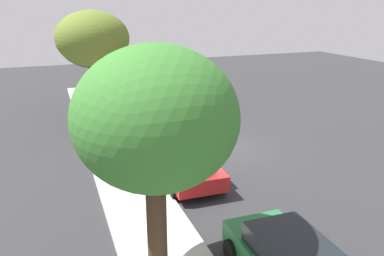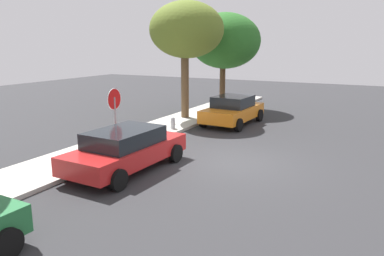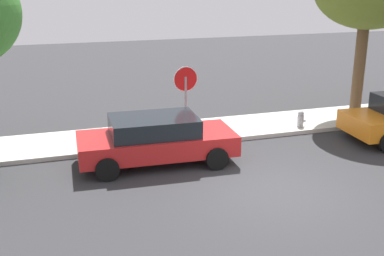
{
  "view_description": "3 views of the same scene",
  "coord_description": "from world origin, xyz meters",
  "px_view_note": "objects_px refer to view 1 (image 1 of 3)",
  "views": [
    {
      "loc": [
        -15.17,
        7.4,
        6.57
      ],
      "look_at": [
        -0.45,
        1.77,
        1.35
      ],
      "focal_mm": 35.0,
      "sensor_mm": 36.0,
      "label": 1
    },
    {
      "loc": [
        -11.88,
        -4.54,
        4.06
      ],
      "look_at": [
        0.13,
        1.7,
        1.04
      ],
      "focal_mm": 35.0,
      "sensor_mm": 36.0,
      "label": 2
    },
    {
      "loc": [
        -5.34,
        -9.99,
        5.23
      ],
      "look_at": [
        -1.67,
        1.75,
        1.31
      ],
      "focal_mm": 45.0,
      "sensor_mm": 36.0,
      "label": 3
    }
  ],
  "objects_px": {
    "stop_sign": "(139,131)",
    "street_tree_mid_block": "(156,120)",
    "street_tree_near_corner": "(93,42)",
    "fire_hydrant": "(122,131)",
    "parked_car_red": "(185,160)",
    "parked_car_orange": "(143,107)",
    "street_tree_far": "(93,39)"
  },
  "relations": [
    {
      "from": "stop_sign",
      "to": "street_tree_near_corner",
      "type": "bearing_deg",
      "value": 1.45
    },
    {
      "from": "parked_car_red",
      "to": "street_tree_mid_block",
      "type": "height_order",
      "value": "street_tree_mid_block"
    },
    {
      "from": "parked_car_orange",
      "to": "fire_hydrant",
      "type": "distance_m",
      "value": 3.52
    },
    {
      "from": "street_tree_near_corner",
      "to": "fire_hydrant",
      "type": "xyz_separation_m",
      "value": [
        -6.97,
        -0.3,
        -3.92
      ]
    },
    {
      "from": "stop_sign",
      "to": "parked_car_orange",
      "type": "xyz_separation_m",
      "value": [
        7.15,
        -1.9,
        -0.98
      ]
    },
    {
      "from": "parked_car_red",
      "to": "parked_car_orange",
      "type": "distance_m",
      "value": 8.5
    },
    {
      "from": "street_tree_near_corner",
      "to": "street_tree_far",
      "type": "distance_m",
      "value": 4.19
    },
    {
      "from": "street_tree_near_corner",
      "to": "street_tree_mid_block",
      "type": "relative_size",
      "value": 1.03
    },
    {
      "from": "street_tree_near_corner",
      "to": "street_tree_far",
      "type": "height_order",
      "value": "street_tree_far"
    },
    {
      "from": "parked_car_orange",
      "to": "fire_hydrant",
      "type": "bearing_deg",
      "value": 147.32
    },
    {
      "from": "parked_car_orange",
      "to": "street_tree_far",
      "type": "height_order",
      "value": "street_tree_far"
    },
    {
      "from": "parked_car_orange",
      "to": "street_tree_near_corner",
      "type": "height_order",
      "value": "street_tree_near_corner"
    },
    {
      "from": "stop_sign",
      "to": "street_tree_mid_block",
      "type": "relative_size",
      "value": 0.43
    },
    {
      "from": "stop_sign",
      "to": "street_tree_near_corner",
      "type": "relative_size",
      "value": 0.42
    },
    {
      "from": "street_tree_near_corner",
      "to": "street_tree_mid_block",
      "type": "distance_m",
      "value": 17.73
    },
    {
      "from": "stop_sign",
      "to": "street_tree_mid_block",
      "type": "distance_m",
      "value": 7.05
    },
    {
      "from": "parked_car_red",
      "to": "street_tree_mid_block",
      "type": "xyz_separation_m",
      "value": [
        -5.19,
        2.54,
        3.44
      ]
    },
    {
      "from": "fire_hydrant",
      "to": "street_tree_mid_block",
      "type": "bearing_deg",
      "value": 174.35
    },
    {
      "from": "stop_sign",
      "to": "street_tree_near_corner",
      "type": "distance_m",
      "value": 11.47
    },
    {
      "from": "fire_hydrant",
      "to": "stop_sign",
      "type": "bearing_deg",
      "value": 179.79
    },
    {
      "from": "parked_car_red",
      "to": "fire_hydrant",
      "type": "xyz_separation_m",
      "value": [
        5.55,
        1.48,
        -0.37
      ]
    },
    {
      "from": "stop_sign",
      "to": "street_tree_mid_block",
      "type": "xyz_separation_m",
      "value": [
        -6.53,
        1.05,
        2.44
      ]
    },
    {
      "from": "parked_car_red",
      "to": "fire_hydrant",
      "type": "relative_size",
      "value": 6.37
    },
    {
      "from": "street_tree_mid_block",
      "to": "street_tree_far",
      "type": "height_order",
      "value": "street_tree_far"
    },
    {
      "from": "street_tree_mid_block",
      "to": "street_tree_near_corner",
      "type": "bearing_deg",
      "value": -2.47
    },
    {
      "from": "parked_car_red",
      "to": "fire_hydrant",
      "type": "bearing_deg",
      "value": 14.94
    },
    {
      "from": "street_tree_near_corner",
      "to": "street_tree_far",
      "type": "relative_size",
      "value": 0.95
    },
    {
      "from": "stop_sign",
      "to": "parked_car_red",
      "type": "xyz_separation_m",
      "value": [
        -1.34,
        -1.5,
        -0.99
      ]
    },
    {
      "from": "fire_hydrant",
      "to": "parked_car_orange",
      "type": "bearing_deg",
      "value": -32.68
    },
    {
      "from": "street_tree_near_corner",
      "to": "fire_hydrant",
      "type": "relative_size",
      "value": 8.39
    },
    {
      "from": "fire_hydrant",
      "to": "street_tree_near_corner",
      "type": "bearing_deg",
      "value": 2.44
    },
    {
      "from": "street_tree_near_corner",
      "to": "parked_car_red",
      "type": "bearing_deg",
      "value": -171.92
    }
  ]
}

